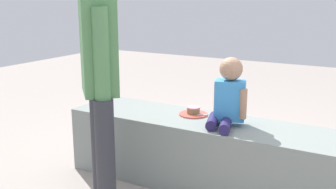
% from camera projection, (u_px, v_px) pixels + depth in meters
% --- Properties ---
extents(concrete_ledge, '(2.66, 0.53, 0.52)m').
position_uv_depth(concrete_ledge, '(237.00, 160.00, 2.92)').
color(concrete_ledge, gray).
rests_on(concrete_ledge, ground_plane).
extents(child_seated, '(0.29, 0.35, 0.48)m').
position_uv_depth(child_seated, '(228.00, 96.00, 2.82)').
color(child_seated, '#251E51').
rests_on(child_seated, concrete_ledge).
extents(adult_standing, '(0.39, 0.39, 1.68)m').
position_uv_depth(adult_standing, '(99.00, 61.00, 2.54)').
color(adult_standing, '#303138').
rests_on(adult_standing, ground_plane).
extents(cake_plate, '(0.22, 0.22, 0.07)m').
position_uv_depth(cake_plate, '(193.00, 112.00, 3.11)').
color(cake_plate, '#E0594C').
rests_on(cake_plate, concrete_ledge).
extents(gift_bag, '(0.21, 0.12, 0.29)m').
position_uv_depth(gift_bag, '(273.00, 140.00, 3.68)').
color(gift_bag, '#59C6B2').
rests_on(gift_bag, ground_plane).
extents(water_bottle_near_gift, '(0.06, 0.06, 0.23)m').
position_uv_depth(water_bottle_near_gift, '(323.00, 147.00, 3.60)').
color(water_bottle_near_gift, silver).
rests_on(water_bottle_near_gift, ground_plane).
extents(water_bottle_far_side, '(0.06, 0.06, 0.21)m').
position_uv_depth(water_bottle_far_side, '(208.00, 138.00, 3.86)').
color(water_bottle_far_side, silver).
rests_on(water_bottle_far_side, ground_plane).
extents(cake_box_white, '(0.27, 0.33, 0.12)m').
position_uv_depth(cake_box_white, '(169.00, 130.00, 4.18)').
color(cake_box_white, white).
rests_on(cake_box_white, ground_plane).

